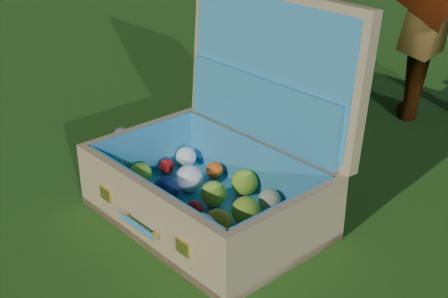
% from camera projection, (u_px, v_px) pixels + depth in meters
% --- Properties ---
extents(ground, '(60.00, 60.00, 0.00)m').
position_uv_depth(ground, '(195.00, 180.00, 2.04)').
color(ground, '#215114').
rests_on(ground, ground).
extents(stray_ball, '(0.07, 0.07, 0.07)m').
position_uv_depth(stray_ball, '(122.00, 136.00, 2.27)').
color(stray_ball, teal).
rests_on(stray_ball, ground).
extents(suitcase, '(0.75, 0.64, 0.63)m').
position_uv_depth(suitcase, '(228.00, 158.00, 1.79)').
color(suitcase, tan).
rests_on(suitcase, ground).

